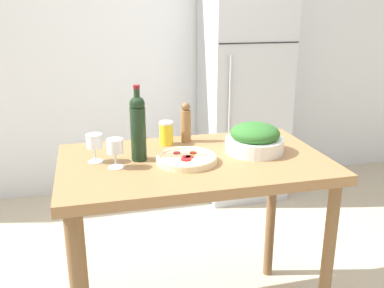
# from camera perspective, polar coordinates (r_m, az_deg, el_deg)

# --- Properties ---
(wall_back) EXTENTS (6.40, 0.08, 2.60)m
(wall_back) POSITION_cam_1_polar(r_m,az_deg,el_deg) (3.75, -7.19, 13.27)
(wall_back) COLOR silver
(wall_back) RESTS_ON ground_plane
(refrigerator) EXTENTS (0.65, 0.63, 1.85)m
(refrigerator) POSITION_cam_1_polar(r_m,az_deg,el_deg) (3.66, 6.85, 7.23)
(refrigerator) COLOR #B7BCC1
(refrigerator) RESTS_ON ground_plane
(prep_counter) EXTENTS (1.23, 0.74, 0.92)m
(prep_counter) POSITION_cam_1_polar(r_m,az_deg,el_deg) (2.03, 0.26, -5.08)
(prep_counter) COLOR olive
(prep_counter) RESTS_ON ground_plane
(wine_bottle) EXTENTS (0.07, 0.07, 0.35)m
(wine_bottle) POSITION_cam_1_polar(r_m,az_deg,el_deg) (1.94, -7.21, 2.32)
(wine_bottle) COLOR black
(wine_bottle) RESTS_ON prep_counter
(wine_glass_near) EXTENTS (0.07, 0.07, 0.13)m
(wine_glass_near) POSITION_cam_1_polar(r_m,az_deg,el_deg) (1.88, -10.23, -0.52)
(wine_glass_near) COLOR silver
(wine_glass_near) RESTS_ON prep_counter
(wine_glass_far) EXTENTS (0.07, 0.07, 0.13)m
(wine_glass_far) POSITION_cam_1_polar(r_m,az_deg,el_deg) (1.97, -12.89, 0.20)
(wine_glass_far) COLOR silver
(wine_glass_far) RESTS_ON prep_counter
(pepper_mill) EXTENTS (0.05, 0.05, 0.21)m
(pepper_mill) POSITION_cam_1_polar(r_m,az_deg,el_deg) (2.21, -0.83, 2.82)
(pepper_mill) COLOR olive
(pepper_mill) RESTS_ON prep_counter
(salad_bowl) EXTENTS (0.28, 0.28, 0.14)m
(salad_bowl) POSITION_cam_1_polar(r_m,az_deg,el_deg) (2.08, 8.36, 0.66)
(salad_bowl) COLOR white
(salad_bowl) RESTS_ON prep_counter
(homemade_pizza) EXTENTS (0.28, 0.28, 0.03)m
(homemade_pizza) POSITION_cam_1_polar(r_m,az_deg,el_deg) (1.94, -0.73, -1.97)
(homemade_pizza) COLOR beige
(homemade_pizza) RESTS_ON prep_counter
(salt_canister) EXTENTS (0.07, 0.07, 0.12)m
(salt_canister) POSITION_cam_1_polar(r_m,az_deg,el_deg) (2.18, -3.46, 1.47)
(salt_canister) COLOR yellow
(salt_canister) RESTS_ON prep_counter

